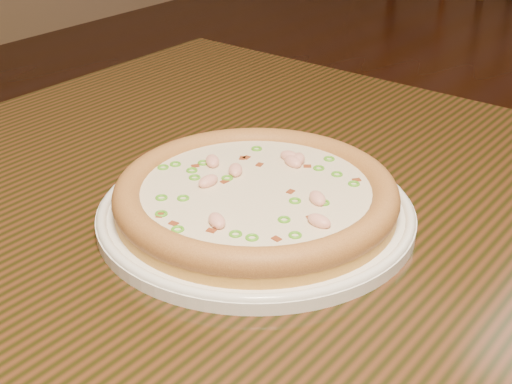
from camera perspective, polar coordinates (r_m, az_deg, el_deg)
The scene contains 3 objects.
hero_table at distance 0.74m, azimuth 9.85°, elevation -10.06°, with size 1.20×0.80×0.75m.
plate at distance 0.70m, azimuth 0.00°, elevation -1.54°, with size 0.31×0.31×0.02m.
pizza at distance 0.69m, azimuth 0.00°, elevation -0.21°, with size 0.28×0.28×0.03m.
Camera 1 is at (-0.07, -1.39, 1.10)m, focal length 50.00 mm.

